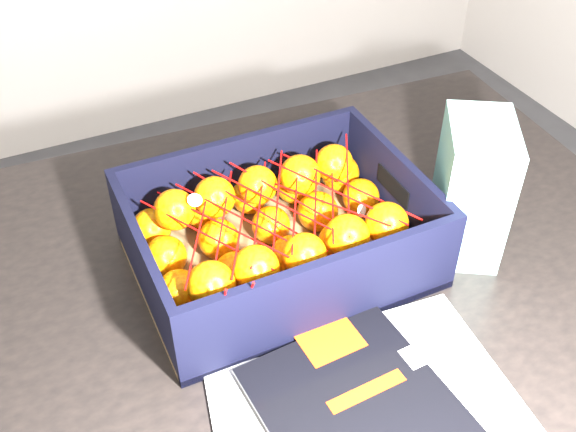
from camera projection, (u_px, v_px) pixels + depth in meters
name	position (u px, v px, depth m)	size (l,w,h in m)	color
table	(268.00, 318.00, 1.02)	(1.25, 0.87, 0.75)	black
magazine_stack	(372.00, 425.00, 0.76)	(0.39, 0.32, 0.02)	silver
produce_crate	(279.00, 241.00, 0.95)	(0.39, 0.29, 0.13)	olive
clementine_heap	(279.00, 234.00, 0.93)	(0.37, 0.28, 0.11)	orange
mesh_net	(276.00, 211.00, 0.90)	(0.33, 0.26, 0.09)	#C40807
retail_carton	(472.00, 188.00, 0.94)	(0.09, 0.13, 0.20)	white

